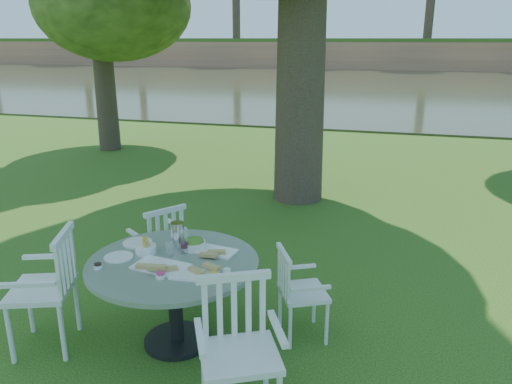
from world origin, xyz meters
TOP-DOWN VIEW (x-y plane):
  - ground at (0.00, 0.00)m, footprint 140.00×140.00m
  - table at (-0.21, -1.54)m, footprint 1.40×1.40m
  - chair_ne at (0.73, -1.17)m, footprint 0.52×0.54m
  - chair_nw at (-0.74, -0.69)m, footprint 0.61×0.62m
  - chair_sw at (-1.14, -1.84)m, footprint 0.63×0.65m
  - chair_se at (0.55, -2.18)m, footprint 0.66×0.65m
  - tableware at (-0.25, -1.43)m, footprint 1.11×0.73m
  - river at (0.00, 23.00)m, footprint 100.00×28.00m

SIDE VIEW (x-z plane):
  - ground at x=0.00m, z-range 0.00..0.00m
  - river at x=0.00m, z-range -0.06..0.06m
  - chair_ne at x=0.73m, z-range 0.07..0.88m
  - chair_nw at x=-0.74m, z-range 0.08..0.98m
  - chair_se at x=0.55m, z-range 0.09..1.09m
  - chair_sw at x=-1.14m, z-range 0.09..1.11m
  - table at x=-0.21m, z-range 0.24..1.00m
  - tableware at x=-0.25m, z-range 0.69..0.93m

